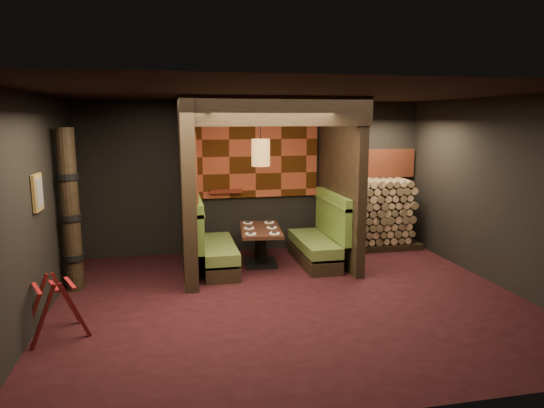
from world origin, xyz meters
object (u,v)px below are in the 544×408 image
at_px(booth_bench_right, 320,241).
at_px(firewood_stack, 376,214).
at_px(luggage_rack, 55,305).
at_px(pendant_lamp, 261,153).
at_px(dining_table, 261,241).
at_px(totem_column, 70,211).
at_px(booth_bench_left, 212,246).

bearing_deg(booth_bench_right, firewood_stack, 27.35).
height_order(luggage_rack, firewood_stack, firewood_stack).
height_order(pendant_lamp, luggage_rack, pendant_lamp).
relative_size(booth_bench_right, dining_table, 1.23).
xyz_separation_m(pendant_lamp, totem_column, (-2.94, -0.58, -0.78)).
bearing_deg(pendant_lamp, booth_bench_left, -177.98).
relative_size(pendant_lamp, firewood_stack, 0.64).
xyz_separation_m(booth_bench_left, booth_bench_right, (1.89, 0.00, 0.00)).
distance_m(luggage_rack, firewood_stack, 6.00).
xyz_separation_m(dining_table, firewood_stack, (2.40, 0.62, 0.26)).
bearing_deg(totem_column, dining_table, 12.11).
xyz_separation_m(pendant_lamp, luggage_rack, (-2.86, -2.22, -1.58)).
bearing_deg(booth_bench_left, pendant_lamp, 2.02).
relative_size(totem_column, firewood_stack, 1.39).
relative_size(luggage_rack, firewood_stack, 0.48).
bearing_deg(luggage_rack, booth_bench_right, 29.27).
bearing_deg(firewood_stack, dining_table, -165.50).
height_order(dining_table, luggage_rack, luggage_rack).
relative_size(booth_bench_right, firewood_stack, 0.92).
xyz_separation_m(dining_table, pendant_lamp, (0.00, -0.05, 1.54)).
bearing_deg(booth_bench_left, dining_table, 5.38).
height_order(booth_bench_left, luggage_rack, booth_bench_left).
bearing_deg(pendant_lamp, totem_column, -168.83).
xyz_separation_m(totem_column, firewood_stack, (5.33, 1.25, -0.51)).
relative_size(pendant_lamp, totem_column, 0.46).
height_order(booth_bench_left, booth_bench_right, same).
height_order(dining_table, firewood_stack, firewood_stack).
bearing_deg(firewood_stack, booth_bench_left, -167.83).
relative_size(dining_table, totem_column, 0.54).
height_order(booth_bench_left, pendant_lamp, pendant_lamp).
height_order(booth_bench_right, luggage_rack, booth_bench_right).
bearing_deg(totem_column, firewood_stack, 13.19).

